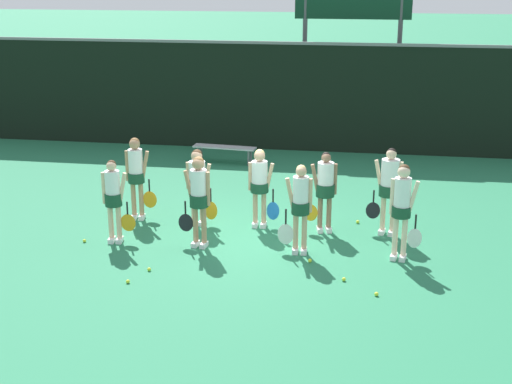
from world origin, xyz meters
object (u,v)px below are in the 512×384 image
at_px(tennis_ball_5, 376,294).
at_px(player_0, 114,195).
at_px(tennis_ball_1, 128,281).
at_px(tennis_ball_2, 84,241).
at_px(player_7, 325,186).
at_px(tennis_ball_3, 149,269).
at_px(player_4, 136,171).
at_px(scoreboard, 353,7).
at_px(tennis_ball_6, 358,222).
at_px(player_8, 389,183).
at_px(bench_courtside, 225,149).
at_px(player_3, 402,204).
at_px(tennis_ball_4, 344,279).
at_px(tennis_ball_0, 310,261).
at_px(player_1, 199,194).
at_px(player_2, 300,203).
at_px(player_6, 260,181).
at_px(player_5, 198,180).

bearing_deg(tennis_ball_5, player_0, 162.14).
distance_m(tennis_ball_1, tennis_ball_2, 2.21).
bearing_deg(tennis_ball_5, tennis_ball_2, 165.23).
height_order(player_7, tennis_ball_3, player_7).
xyz_separation_m(player_4, tennis_ball_2, (-0.62, -1.49, -1.02)).
height_order(scoreboard, player_0, scoreboard).
bearing_deg(tennis_ball_6, player_8, -41.13).
relative_size(bench_courtside, player_3, 0.97).
bearing_deg(bench_courtside, scoreboard, 50.03).
relative_size(player_4, tennis_ball_2, 27.15).
bearing_deg(tennis_ball_4, player_7, 102.21).
bearing_deg(player_3, tennis_ball_4, -119.85).
height_order(scoreboard, tennis_ball_0, scoreboard).
bearing_deg(player_8, bench_courtside, 143.81).
height_order(tennis_ball_1, tennis_ball_6, tennis_ball_6).
xyz_separation_m(player_7, player_8, (1.26, 0.05, 0.09)).
distance_m(player_7, tennis_ball_6, 1.28).
relative_size(tennis_ball_3, tennis_ball_6, 0.94).
height_order(player_1, player_2, player_1).
distance_m(player_0, player_1, 1.67).
xyz_separation_m(player_8, tennis_ball_4, (-0.75, -2.41, -1.03)).
bearing_deg(player_8, scoreboard, 109.50).
xyz_separation_m(player_2, player_8, (1.64, 1.26, 0.07)).
relative_size(tennis_ball_2, tennis_ball_6, 0.94).
bearing_deg(tennis_ball_6, bench_courtside, 131.07).
relative_size(tennis_ball_0, tennis_ball_4, 1.04).
distance_m(player_1, player_6, 1.60).
bearing_deg(bench_courtside, player_4, -95.43).
xyz_separation_m(tennis_ball_3, tennis_ball_4, (3.42, 0.12, 0.00)).
relative_size(player_8, tennis_ball_4, 26.00).
bearing_deg(player_2, player_6, 123.62).
xyz_separation_m(player_2, tennis_ball_6, (1.05, 1.77, -0.96)).
bearing_deg(player_4, tennis_ball_0, -30.78).
xyz_separation_m(scoreboard, player_0, (-4.16, -9.23, -3.03)).
xyz_separation_m(player_4, player_7, (3.96, -0.12, -0.08)).
relative_size(tennis_ball_0, tennis_ball_1, 1.08).
distance_m(player_0, tennis_ball_5, 5.37).
xyz_separation_m(player_6, tennis_ball_2, (-3.25, -1.44, -0.94)).
bearing_deg(tennis_ball_4, player_8, 72.63).
bearing_deg(tennis_ball_6, player_2, -120.69).
distance_m(player_4, player_6, 2.63).
distance_m(tennis_ball_0, tennis_ball_2, 4.45).
bearing_deg(player_1, tennis_ball_3, -108.44).
bearing_deg(player_1, player_6, 59.25).
bearing_deg(player_1, player_5, 111.61).
bearing_deg(tennis_ball_4, tennis_ball_5, -41.81).
distance_m(scoreboard, player_8, 8.54).
bearing_deg(player_4, player_6, -7.06).
xyz_separation_m(player_3, player_6, (-2.80, 1.30, -0.10)).
relative_size(tennis_ball_0, tennis_ball_2, 1.09).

